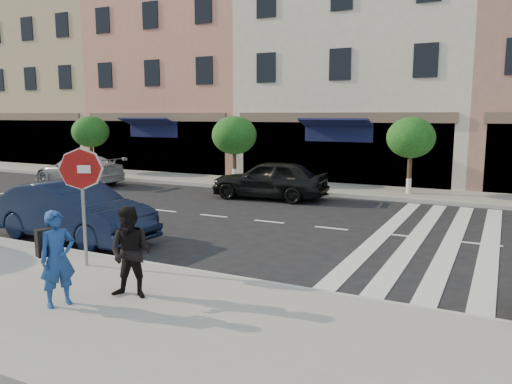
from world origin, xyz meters
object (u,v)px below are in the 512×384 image
Objects in this scene: stop_sign at (81,180)px; photographer at (58,258)px; car_near_mid at (74,211)px; car_far_left at (79,170)px; car_far_mid at (270,179)px; walker at (131,253)px.

photographer is (1.26, -1.82, -1.00)m from stop_sign.
car_near_mid is (-2.33, 1.91, -1.18)m from stop_sign.
car_far_left is 1.04× the size of car_far_mid.
stop_sign is 0.55× the size of car_far_mid.
car_near_mid reaches higher than car_far_mid.
car_near_mid is at bearing 131.25° from walker.
photographer is at bearing 47.88° from car_far_left.
photographer is at bearing -79.38° from stop_sign.
walker is at bearing -22.39° from photographer.
stop_sign is 1.55× the size of walker.
walker is 16.51m from car_far_left.
car_near_mid is 8.40m from car_far_mid.
car_far_left is 9.87m from car_far_mid.
car_far_mid is (-2.58, 11.10, -0.18)m from walker.
car_far_mid is at bearing 68.60° from stop_sign.
walker reaches higher than car_far_mid.
photographer reaches higher than car_near_mid.
stop_sign is at bearing 57.50° from photographer.
car_far_left is (-8.03, 7.93, -0.09)m from car_near_mid.
photographer is at bearing -150.57° from walker.
walker is 0.35× the size of car_far_mid.
walker is at bearing -119.74° from car_near_mid.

